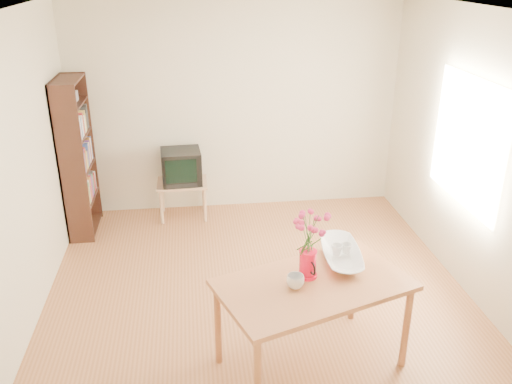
{
  "coord_description": "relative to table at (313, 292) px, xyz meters",
  "views": [
    {
      "loc": [
        -0.57,
        -4.22,
        2.95
      ],
      "look_at": [
        0.0,
        0.3,
        1.0
      ],
      "focal_mm": 38.0,
      "sensor_mm": 36.0,
      "label": 1
    }
  ],
  "objects": [
    {
      "name": "room",
      "position": [
        -0.26,
        0.87,
        0.63
      ],
      "size": [
        4.5,
        4.5,
        4.5
      ],
      "color": "brown",
      "rests_on": "ground"
    },
    {
      "name": "table",
      "position": [
        0.0,
        0.0,
        0.0
      ],
      "size": [
        1.59,
        1.22,
        0.75
      ],
      "rotation": [
        0.0,
        0.0,
        0.34
      ],
      "color": "#A15E37",
      "rests_on": "ground"
    },
    {
      "name": "tv_stand",
      "position": [
        -0.99,
        2.84,
        -0.28
      ],
      "size": [
        0.6,
        0.45,
        0.46
      ],
      "color": "tan",
      "rests_on": "ground"
    },
    {
      "name": "bookshelf",
      "position": [
        -2.13,
        2.62,
        0.17
      ],
      "size": [
        0.28,
        0.7,
        1.8
      ],
      "color": "black",
      "rests_on": "ground"
    },
    {
      "name": "pitcher",
      "position": [
        -0.03,
        0.09,
        0.18
      ],
      "size": [
        0.15,
        0.22,
        0.22
      ],
      "rotation": [
        0.0,
        0.0,
        0.22
      ],
      "color": "red",
      "rests_on": "table"
    },
    {
      "name": "flowers",
      "position": [
        -0.03,
        0.09,
        0.48
      ],
      "size": [
        0.25,
        0.25,
        0.36
      ],
      "primitive_type": null,
      "color": "#E83675",
      "rests_on": "pitcher"
    },
    {
      "name": "mug",
      "position": [
        -0.15,
        -0.05,
        0.13
      ],
      "size": [
        0.18,
        0.18,
        0.1
      ],
      "primitive_type": "imported",
      "rotation": [
        0.0,
        0.0,
        4.26
      ],
      "color": "white",
      "rests_on": "table"
    },
    {
      "name": "bowl",
      "position": [
        0.3,
        0.33,
        0.29
      ],
      "size": [
        0.49,
        0.49,
        0.42
      ],
      "primitive_type": "imported",
      "rotation": [
        0.0,
        0.0,
        -0.09
      ],
      "color": "white",
      "rests_on": "table"
    },
    {
      "name": "teacup_a",
      "position": [
        0.26,
        0.33,
        0.26
      ],
      "size": [
        0.11,
        0.11,
        0.07
      ],
      "primitive_type": "imported",
      "rotation": [
        0.0,
        0.0,
        0.44
      ],
      "color": "white",
      "rests_on": "bowl"
    },
    {
      "name": "teacup_b",
      "position": [
        0.34,
        0.35,
        0.25
      ],
      "size": [
        0.09,
        0.09,
        0.07
      ],
      "primitive_type": "imported",
      "rotation": [
        0.0,
        0.0,
        1.38
      ],
      "color": "white",
      "rests_on": "bowl"
    },
    {
      "name": "television",
      "position": [
        -0.99,
        2.85,
        -0.0
      ],
      "size": [
        0.49,
        0.46,
        0.41
      ],
      "rotation": [
        0.0,
        0.0,
        0.06
      ],
      "color": "black",
      "rests_on": "tv_stand"
    }
  ]
}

